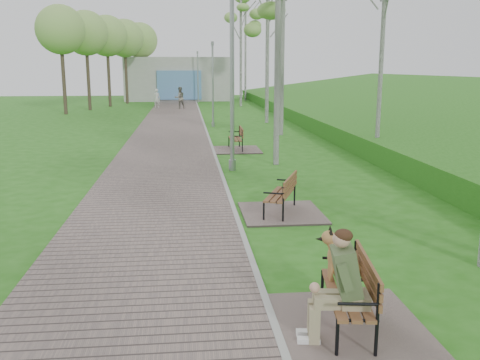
% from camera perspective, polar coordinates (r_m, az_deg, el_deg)
% --- Properties ---
extents(walkway, '(3.50, 67.00, 0.04)m').
position_cam_1_polar(walkway, '(22.78, -7.63, 4.06)').
color(walkway, '#685854').
rests_on(walkway, ground).
extents(kerb, '(0.10, 67.00, 0.05)m').
position_cam_1_polar(kerb, '(22.80, -3.22, 4.16)').
color(kerb, '#999993').
rests_on(kerb, ground).
extents(building_north, '(10.00, 5.20, 4.00)m').
position_cam_1_polar(building_north, '(52.05, -6.49, 10.66)').
color(building_north, '#9E9E99').
rests_on(building_north, ground).
extents(bench_main, '(1.80, 2.00, 1.57)m').
position_cam_1_polar(bench_main, '(6.63, 11.01, -12.05)').
color(bench_main, '#685854').
rests_on(bench_main, ground).
extents(bench_second, '(1.72, 1.91, 1.06)m').
position_cam_1_polar(bench_second, '(11.56, 4.30, -2.69)').
color(bench_second, '#685854').
rests_on(bench_second, ground).
extents(bench_third, '(1.79, 1.98, 1.10)m').
position_cam_1_polar(bench_third, '(20.35, -0.48, 3.74)').
color(bench_third, '#685854').
rests_on(bench_third, ground).
extents(lamp_post_second, '(0.22, 0.22, 5.70)m').
position_cam_1_polar(lamp_post_second, '(16.15, -0.85, 10.37)').
color(lamp_post_second, '#95979C').
rests_on(lamp_post_second, ground).
extents(lamp_post_third, '(0.17, 0.17, 4.40)m').
position_cam_1_polar(lamp_post_third, '(28.38, -2.91, 9.82)').
color(lamp_post_third, '#95979C').
rests_on(lamp_post_third, ground).
extents(lamp_post_far, '(0.17, 0.17, 4.48)m').
position_cam_1_polar(lamp_post_far, '(48.62, -4.52, 10.73)').
color(lamp_post_far, '#95979C').
rests_on(lamp_post_far, ground).
extents(pedestrian_near, '(0.60, 0.46, 1.47)m').
position_cam_1_polar(pedestrian_near, '(42.02, -8.87, 8.59)').
color(pedestrian_near, white).
rests_on(pedestrian_near, ground).
extents(pedestrian_far, '(0.98, 0.88, 1.65)m').
position_cam_1_polar(pedestrian_far, '(40.96, -6.45, 8.69)').
color(pedestrian_far, gray).
rests_on(pedestrian_far, ground).
extents(birch_distant_a, '(2.56, 2.56, 8.67)m').
position_cam_1_polar(birch_distant_a, '(43.51, 0.09, 16.84)').
color(birch_distant_a, silver).
rests_on(birch_distant_a, ground).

